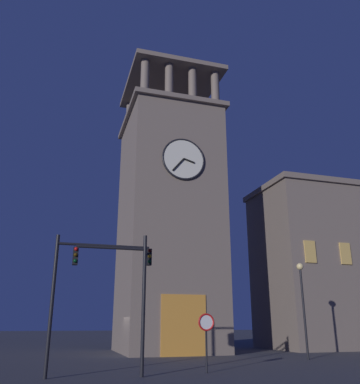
% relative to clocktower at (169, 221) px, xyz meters
% --- Properties ---
extents(ground_plane, '(200.00, 200.00, 0.00)m').
position_rel_clocktower_xyz_m(ground_plane, '(3.17, 2.67, -10.26)').
color(ground_plane, '#424247').
extents(clocktower, '(7.93, 9.07, 26.62)m').
position_rel_clocktower_xyz_m(clocktower, '(0.00, 0.00, 0.00)').
color(clocktower, '#75665B').
rests_on(clocktower, ground_plane).
extents(traffic_signal_near, '(3.20, 0.41, 5.89)m').
position_rel_clocktower_xyz_m(traffic_signal_near, '(5.80, 14.01, -6.47)').
color(traffic_signal_near, black).
rests_on(traffic_signal_near, ground_plane).
extents(traffic_signal_mid, '(4.27, 0.41, 5.80)m').
position_rel_clocktower_xyz_m(traffic_signal_mid, '(7.23, 13.51, -6.32)').
color(traffic_signal_mid, black).
rests_on(traffic_signal_mid, ground_plane).
extents(street_lamp, '(0.44, 0.44, 5.83)m').
position_rel_clocktower_xyz_m(street_lamp, '(-6.59, 8.57, -6.26)').
color(street_lamp, black).
rests_on(street_lamp, ground_plane).
extents(no_horn_sign, '(0.78, 0.14, 2.54)m').
position_rel_clocktower_xyz_m(no_horn_sign, '(1.76, 13.46, -8.29)').
color(no_horn_sign, black).
rests_on(no_horn_sign, ground_plane).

